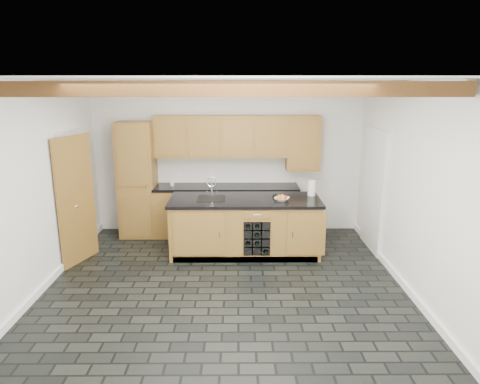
% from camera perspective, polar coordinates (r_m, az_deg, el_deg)
% --- Properties ---
extents(ground, '(5.00, 5.00, 0.00)m').
position_cam_1_polar(ground, '(6.09, -2.03, -12.60)').
color(ground, black).
rests_on(ground, ground).
extents(room_shell, '(5.01, 5.00, 5.00)m').
position_cam_1_polar(room_shell, '(6.10, -2.82, 2.63)').
color(room_shell, white).
rests_on(room_shell, ground).
extents(back_cabinetry, '(3.65, 0.62, 2.20)m').
position_cam_1_polar(back_cabinetry, '(7.89, -4.36, 1.22)').
color(back_cabinetry, olive).
rests_on(back_cabinetry, ground).
extents(island, '(2.48, 0.96, 0.93)m').
position_cam_1_polar(island, '(7.10, 0.71, -4.55)').
color(island, olive).
rests_on(island, ground).
extents(faucet, '(0.45, 0.40, 0.34)m').
position_cam_1_polar(faucet, '(7.01, -3.83, -0.56)').
color(faucet, black).
rests_on(faucet, island).
extents(kitchen_scale, '(0.19, 0.14, 0.05)m').
position_cam_1_polar(kitchen_scale, '(7.09, 5.10, -0.50)').
color(kitchen_scale, black).
rests_on(kitchen_scale, island).
extents(fruit_bowl, '(0.31, 0.31, 0.06)m').
position_cam_1_polar(fruit_bowl, '(6.87, 5.58, -0.96)').
color(fruit_bowl, beige).
rests_on(fruit_bowl, island).
extents(fruit_cluster, '(0.16, 0.17, 0.07)m').
position_cam_1_polar(fruit_cluster, '(6.86, 5.59, -0.71)').
color(fruit_cluster, red).
rests_on(fruit_cluster, fruit_bowl).
extents(paper_towel, '(0.13, 0.13, 0.25)m').
position_cam_1_polar(paper_towel, '(7.24, 9.53, 0.50)').
color(paper_towel, white).
rests_on(paper_towel, island).
extents(mug, '(0.13, 0.13, 0.09)m').
position_cam_1_polar(mug, '(7.94, -9.05, 1.14)').
color(mug, white).
rests_on(mug, back_cabinetry).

